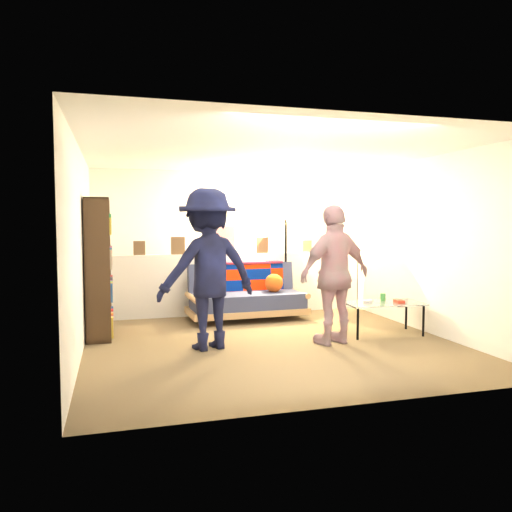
% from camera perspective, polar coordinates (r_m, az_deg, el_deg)
% --- Properties ---
extents(ground, '(5.00, 5.00, 0.00)m').
position_cam_1_polar(ground, '(6.63, 0.96, -9.33)').
color(ground, brown).
rests_on(ground, ground).
extents(room_shell, '(4.60, 5.05, 2.45)m').
position_cam_1_polar(room_shell, '(6.90, -0.16, 5.19)').
color(room_shell, silver).
rests_on(room_shell, ground).
extents(half_wall_ledge, '(4.45, 0.15, 1.00)m').
position_cam_1_polar(half_wall_ledge, '(8.25, -2.66, -3.16)').
color(half_wall_ledge, silver).
rests_on(half_wall_ledge, ground).
extents(ledge_decor, '(2.97, 0.02, 0.45)m').
position_cam_1_polar(ledge_decor, '(8.13, -4.19, 1.51)').
color(ledge_decor, brown).
rests_on(ledge_decor, half_wall_ledge).
extents(futon_sofa, '(1.84, 0.95, 0.78)m').
position_cam_1_polar(futon_sofa, '(7.82, -1.06, -4.58)').
color(futon_sofa, '#A77E51').
rests_on(futon_sofa, ground).
extents(bookshelf, '(0.30, 0.91, 1.82)m').
position_cam_1_polar(bookshelf, '(6.91, -17.56, -1.81)').
color(bookshelf, black).
rests_on(bookshelf, ground).
extents(coffee_table, '(1.07, 0.64, 0.54)m').
position_cam_1_polar(coffee_table, '(6.97, 14.40, -5.39)').
color(coffee_table, black).
rests_on(coffee_table, ground).
extents(floor_lamp, '(0.33, 0.31, 1.65)m').
position_cam_1_polar(floor_lamp, '(8.30, 3.49, 1.52)').
color(floor_lamp, black).
rests_on(floor_lamp, ground).
extents(person_left, '(1.37, 0.99, 1.91)m').
position_cam_1_polar(person_left, '(5.97, -5.54, -1.50)').
color(person_left, black).
rests_on(person_left, ground).
extents(person_right, '(1.09, 0.67, 1.73)m').
position_cam_1_polar(person_right, '(6.26, 9.01, -2.12)').
color(person_right, pink).
rests_on(person_right, ground).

